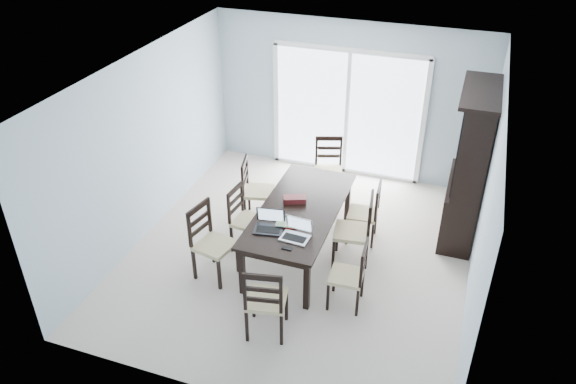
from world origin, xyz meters
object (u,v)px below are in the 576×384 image
(chair_left_mid, at_px, (243,212))
(cell_phone, at_px, (287,248))
(chair_end_near, at_px, (265,296))
(laptop_silver, at_px, (295,235))
(chair_end_far, at_px, (329,161))
(chair_left_near, at_px, (208,234))
(laptop_dark, at_px, (269,226))
(dining_table, at_px, (300,213))
(chair_right_far, at_px, (370,207))
(china_hutch, at_px, (469,168))
(hot_tub, at_px, (338,119))
(chair_left_far, at_px, (252,183))
(chair_right_near, at_px, (355,269))
(game_box, at_px, (295,199))
(chair_right_mid, at_px, (360,224))

(chair_left_mid, height_order, cell_phone, chair_left_mid)
(chair_end_near, height_order, laptop_silver, chair_end_near)
(chair_end_far, bearing_deg, chair_left_near, 50.89)
(laptop_dark, bearing_deg, chair_end_near, -81.60)
(dining_table, relative_size, chair_right_far, 2.08)
(china_hutch, bearing_deg, laptop_dark, -140.26)
(hot_tub, bearing_deg, chair_left_far, -101.02)
(china_hutch, bearing_deg, chair_right_near, -118.55)
(chair_left_far, distance_m, chair_end_near, 2.47)
(chair_end_far, distance_m, laptop_dark, 2.26)
(chair_left_near, height_order, chair_right_near, chair_left_near)
(laptop_dark, bearing_deg, chair_left_near, -177.70)
(chair_left_mid, xyz_separation_m, game_box, (0.67, 0.22, 0.22))
(chair_right_mid, xyz_separation_m, laptop_silver, (-0.65, -0.73, 0.17))
(chair_left_mid, distance_m, chair_end_near, 1.76)
(chair_right_near, distance_m, game_box, 1.39)
(chair_left_near, bearing_deg, chair_end_far, 170.69)
(china_hutch, xyz_separation_m, chair_end_near, (-1.90, -2.85, -0.46))
(chair_right_mid, bearing_deg, dining_table, 86.80)
(chair_end_near, height_order, laptop_dark, chair_end_near)
(laptop_silver, height_order, hot_tub, laptop_silver)
(chair_end_near, bearing_deg, chair_right_far, 61.45)
(china_hutch, height_order, chair_right_far, china_hutch)
(dining_table, relative_size, chair_right_mid, 1.82)
(chair_right_near, bearing_deg, chair_right_mid, 5.61)
(china_hutch, relative_size, chair_left_mid, 2.04)
(chair_end_far, bearing_deg, chair_end_near, 74.94)
(china_hutch, relative_size, laptop_dark, 5.52)
(dining_table, height_order, china_hutch, china_hutch)
(hot_tub, bearing_deg, dining_table, -83.56)
(cell_phone, bearing_deg, chair_left_mid, 139.99)
(chair_right_near, bearing_deg, chair_left_mid, 65.73)
(chair_right_near, height_order, laptop_dark, chair_right_near)
(hot_tub, bearing_deg, chair_right_near, -72.60)
(chair_left_mid, relative_size, game_box, 3.62)
(chair_right_near, relative_size, chair_end_far, 0.93)
(chair_right_far, xyz_separation_m, laptop_dark, (-1.03, -1.23, 0.25))
(chair_right_far, bearing_deg, chair_end_near, 158.21)
(chair_end_near, bearing_deg, chair_left_near, 131.99)
(chair_left_far, relative_size, laptop_dark, 2.80)
(chair_left_far, xyz_separation_m, chair_end_near, (1.06, -2.23, 0.02))
(dining_table, distance_m, game_box, 0.21)
(cell_phone, xyz_separation_m, hot_tub, (-0.52, 4.35, -0.26))
(laptop_dark, bearing_deg, hot_tub, 82.46)
(chair_right_far, height_order, hot_tub, chair_right_far)
(chair_right_far, bearing_deg, cell_phone, 151.21)
(chair_left_mid, relative_size, laptop_silver, 2.97)
(dining_table, bearing_deg, laptop_dark, -109.06)
(chair_left_near, xyz_separation_m, chair_end_near, (1.10, -0.82, -0.01))
(laptop_silver, bearing_deg, game_box, 112.90)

